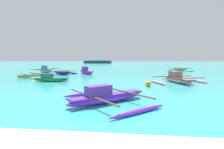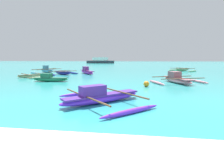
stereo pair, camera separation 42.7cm
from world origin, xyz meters
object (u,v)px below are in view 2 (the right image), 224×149
(moored_boat_3, at_px, (182,70))
(moored_boat_4, at_px, (87,71))
(moored_boat_7, at_px, (47,70))
(moored_boat_0, at_px, (177,79))
(moored_boat_5, at_px, (33,76))
(mooring_buoy_0, at_px, (146,84))
(distant_ferry, at_px, (100,61))
(moored_boat_2, at_px, (50,78))
(moored_boat_6, at_px, (101,97))
(moored_boat_1, at_px, (63,73))

(moored_boat_3, relative_size, moored_boat_4, 1.23)
(moored_boat_4, height_order, moored_boat_7, moored_boat_7)
(moored_boat_0, bearing_deg, moored_boat_4, -146.71)
(moored_boat_5, distance_m, moored_boat_7, 6.33)
(moored_boat_7, height_order, mooring_buoy_0, moored_boat_7)
(moored_boat_3, distance_m, distant_ferry, 47.19)
(moored_boat_2, relative_size, moored_boat_4, 0.89)
(moored_boat_6, xyz_separation_m, moored_boat_7, (-11.14, 15.93, 0.06))
(moored_boat_0, bearing_deg, moored_boat_7, -137.99)
(moored_boat_0, height_order, moored_boat_5, moored_boat_0)
(moored_boat_3, height_order, moored_boat_7, moored_boat_7)
(moored_boat_4, xyz_separation_m, moored_boat_7, (-6.29, 1.20, -0.00))
(moored_boat_7, bearing_deg, moored_boat_2, -29.41)
(moored_boat_4, relative_size, distant_ferry, 0.32)
(moored_boat_0, relative_size, moored_boat_6, 0.93)
(moored_boat_4, xyz_separation_m, moored_boat_6, (4.85, -14.73, -0.06))
(distant_ferry, bearing_deg, moored_boat_3, -62.36)
(moored_boat_5, bearing_deg, moored_boat_3, -19.57)
(moored_boat_5, height_order, moored_boat_6, moored_boat_6)
(moored_boat_2, bearing_deg, moored_boat_7, 114.60)
(moored_boat_1, relative_size, distant_ferry, 0.36)
(moored_boat_0, height_order, moored_boat_3, moored_boat_0)
(moored_boat_3, height_order, distant_ferry, distant_ferry)
(moored_boat_5, distance_m, distant_ferry, 53.78)
(moored_boat_0, height_order, moored_boat_1, moored_boat_0)
(moored_boat_0, bearing_deg, mooring_buoy_0, -68.72)
(moored_boat_5, bearing_deg, moored_boat_0, -61.63)
(moored_boat_0, relative_size, moored_boat_5, 1.19)
(moored_boat_2, distance_m, distant_ferry, 56.99)
(moored_boat_0, xyz_separation_m, mooring_buoy_0, (-2.69, -2.38, -0.10))
(moored_boat_2, distance_m, mooring_buoy_0, 8.62)
(moored_boat_3, relative_size, moored_boat_5, 1.11)
(moored_boat_0, distance_m, moored_boat_5, 14.75)
(moored_boat_3, relative_size, moored_boat_7, 0.96)
(moored_boat_1, relative_size, moored_boat_5, 1.03)
(moored_boat_5, xyz_separation_m, moored_boat_6, (9.47, -9.83, 0.10))
(moored_boat_0, distance_m, moored_boat_7, 18.33)
(moored_boat_0, bearing_deg, moored_boat_3, 143.88)
(distant_ferry, bearing_deg, moored_boat_2, -83.25)
(moored_boat_5, height_order, distant_ferry, distant_ferry)
(moored_boat_1, xyz_separation_m, moored_boat_6, (7.64, -13.40, 0.06))
(moored_boat_0, distance_m, moored_boat_4, 12.35)
(moored_boat_0, relative_size, mooring_buoy_0, 11.31)
(moored_boat_1, relative_size, mooring_buoy_0, 9.82)
(moored_boat_1, height_order, moored_boat_4, moored_boat_4)
(moored_boat_1, height_order, moored_boat_2, moored_boat_2)
(moored_boat_0, distance_m, moored_boat_6, 8.95)
(moored_boat_7, bearing_deg, moored_boat_0, 3.23)
(mooring_buoy_0, bearing_deg, moored_boat_7, 141.05)
(moored_boat_1, relative_size, moored_boat_3, 0.93)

